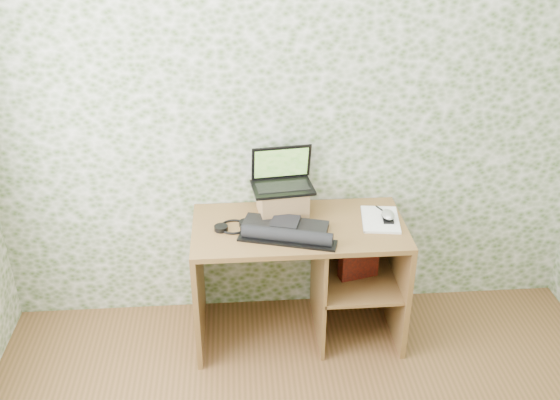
{
  "coord_description": "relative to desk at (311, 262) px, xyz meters",
  "views": [
    {
      "loc": [
        -0.34,
        -1.56,
        2.53
      ],
      "look_at": [
        -0.11,
        1.39,
        0.95
      ],
      "focal_mm": 40.0,
      "sensor_mm": 36.0,
      "label": 1
    }
  ],
  "objects": [
    {
      "name": "mouse",
      "position": [
        0.43,
        -0.02,
        0.3
      ],
      "size": [
        0.08,
        0.12,
        0.04
      ],
      "primitive_type": "ellipsoid",
      "rotation": [
        0.0,
        0.0,
        -0.1
      ],
      "color": "silver",
      "rests_on": "notepad"
    },
    {
      "name": "headphones",
      "position": [
        -0.45,
        -0.02,
        0.28
      ],
      "size": [
        0.21,
        0.2,
        0.03
      ],
      "rotation": [
        0.0,
        0.0,
        0.28
      ],
      "color": "black",
      "rests_on": "desk"
    },
    {
      "name": "riser",
      "position": [
        -0.16,
        0.12,
        0.35
      ],
      "size": [
        0.29,
        0.26,
        0.16
      ],
      "primitive_type": "cube",
      "rotation": [
        0.0,
        0.0,
        0.11
      ],
      "color": "olive",
      "rests_on": "desk"
    },
    {
      "name": "wall_back",
      "position": [
        -0.08,
        0.28,
        0.82
      ],
      "size": [
        3.5,
        0.0,
        3.5
      ],
      "primitive_type": "plane",
      "rotation": [
        1.57,
        0.0,
        0.0
      ],
      "color": "silver",
      "rests_on": "ground"
    },
    {
      "name": "keyboard",
      "position": [
        -0.16,
        -0.12,
        0.29
      ],
      "size": [
        0.54,
        0.4,
        0.07
      ],
      "rotation": [
        0.0,
        0.0,
        -0.28
      ],
      "color": "black",
      "rests_on": "desk"
    },
    {
      "name": "red_box",
      "position": [
        0.27,
        -0.03,
        0.05
      ],
      "size": [
        0.24,
        0.13,
        0.27
      ],
      "primitive_type": "cube",
      "rotation": [
        0.0,
        0.0,
        0.25
      ],
      "color": "maroon",
      "rests_on": "desk"
    },
    {
      "name": "pen",
      "position": [
        0.42,
        0.07,
        0.29
      ],
      "size": [
        0.07,
        0.13,
        0.01
      ],
      "primitive_type": "cylinder",
      "rotation": [
        1.57,
        0.0,
        0.44
      ],
      "color": "black",
      "rests_on": "notepad"
    },
    {
      "name": "desk",
      "position": [
        0.0,
        0.0,
        0.0
      ],
      "size": [
        1.2,
        0.6,
        0.75
      ],
      "color": "brown",
      "rests_on": "floor"
    },
    {
      "name": "laptop",
      "position": [
        -0.16,
        0.15,
        0.49
      ],
      "size": [
        0.37,
        0.28,
        0.23
      ],
      "rotation": [
        0.0,
        0.0,
        0.11
      ],
      "color": "black",
      "rests_on": "riser"
    },
    {
      "name": "notepad",
      "position": [
        0.39,
        -0.01,
        0.28
      ],
      "size": [
        0.24,
        0.32,
        0.01
      ],
      "primitive_type": "cube",
      "rotation": [
        0.0,
        0.0,
        -0.13
      ],
      "color": "white",
      "rests_on": "desk"
    }
  ]
}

